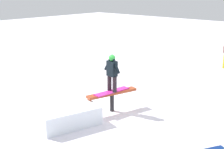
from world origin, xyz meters
The scene contains 4 objects.
ground_plane centered at (0.00, 0.00, 0.00)m, with size 60.00×60.00×0.00m, color white.
rail_feature centered at (0.00, 0.00, 0.57)m, with size 1.84×0.76×0.68m.
snow_kicker_ramp centered at (-1.65, 0.46, 0.28)m, with size 1.80×1.50×0.56m, color white.
main_rider_on_rail centered at (0.00, 0.00, 1.31)m, with size 1.37×0.75×1.27m.
Camera 1 is at (-7.28, -6.57, 4.05)m, focal length 50.00 mm.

